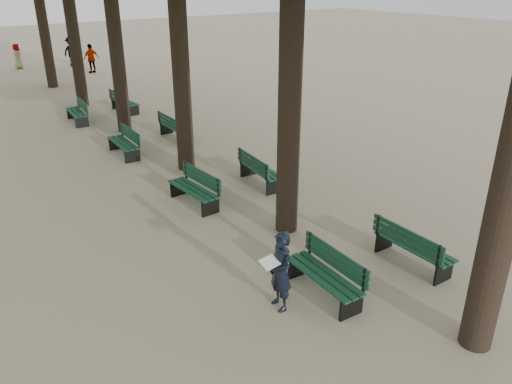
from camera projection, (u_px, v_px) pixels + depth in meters
ground at (326, 315)px, 9.02m from camera, size 120.00×120.00×0.00m
bench_left_0 at (323, 283)px, 9.46m from camera, size 0.68×1.83×0.92m
bench_left_1 at (194, 195)px, 13.19m from camera, size 0.66×1.83×0.92m
bench_left_2 at (124, 148)px, 16.74m from camera, size 0.65×1.82×0.92m
bench_left_3 at (77, 116)px, 20.40m from camera, size 0.74×1.85×0.92m
bench_right_0 at (413, 253)px, 10.46m from camera, size 0.62×1.82×0.92m
bench_right_1 at (261, 176)px, 14.46m from camera, size 0.78×1.86×0.92m
bench_right_2 at (176, 132)px, 18.42m from camera, size 0.62×1.81×0.92m
bench_right_3 at (125, 106)px, 21.98m from camera, size 0.70×1.84×0.92m
man_with_map at (280, 271)px, 8.92m from camera, size 0.62×0.65×1.55m
pedestrian_b at (72, 52)px, 32.27m from camera, size 1.03×1.21×1.90m
pedestrian_d at (17, 56)px, 31.68m from camera, size 0.36×0.78×1.55m
pedestrian_c at (91, 58)px, 30.31m from camera, size 1.06×0.55×1.73m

